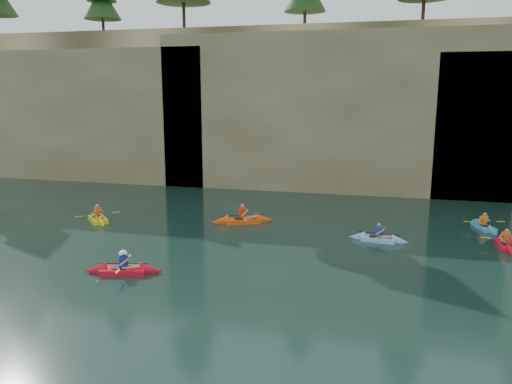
% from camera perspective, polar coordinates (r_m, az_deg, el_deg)
% --- Properties ---
extents(ground, '(160.00, 160.00, 0.00)m').
position_cam_1_polar(ground, '(15.69, -9.15, -15.27)').
color(ground, black).
rests_on(ground, ground).
extents(cliff, '(70.00, 16.00, 12.00)m').
position_cam_1_polar(cliff, '(43.21, 6.71, 10.00)').
color(cliff, tan).
rests_on(cliff, ground).
extents(cliff_slab_west, '(26.00, 2.40, 10.56)m').
position_cam_1_polar(cliff_slab_west, '(43.81, -22.00, 8.33)').
color(cliff_slab_west, '#9D8E5F').
rests_on(cliff_slab_west, ground).
extents(cliff_slab_center, '(24.00, 2.40, 11.40)m').
position_cam_1_polar(cliff_slab_center, '(35.64, 8.32, 9.19)').
color(cliff_slab_center, '#9D8E5F').
rests_on(cliff_slab_center, ground).
extents(sea_cave_west, '(4.50, 1.00, 4.00)m').
position_cam_1_polar(sea_cave_west, '(42.39, -19.99, 3.94)').
color(sea_cave_west, black).
rests_on(sea_cave_west, ground).
extents(sea_cave_center, '(3.50, 1.00, 3.20)m').
position_cam_1_polar(sea_cave_center, '(36.51, -1.39, 2.89)').
color(sea_cave_center, black).
rests_on(sea_cave_center, ground).
extents(sea_cave_east, '(5.00, 1.00, 4.50)m').
position_cam_1_polar(sea_cave_east, '(35.35, 21.06, 2.91)').
color(sea_cave_east, black).
rests_on(sea_cave_east, ground).
extents(main_kayaker, '(3.16, 2.07, 1.14)m').
position_cam_1_polar(main_kayaker, '(20.43, -14.86, -8.59)').
color(main_kayaker, red).
rests_on(main_kayaker, ground).
extents(kayaker_orange, '(3.43, 2.36, 1.30)m').
position_cam_1_polar(kayaker_orange, '(27.09, -1.56, -3.23)').
color(kayaker_orange, '#FD5310').
rests_on(kayaker_orange, ground).
extents(kayaker_ltblue_near, '(2.85, 2.19, 1.10)m').
position_cam_1_polar(kayaker_ltblue_near, '(24.55, 13.80, -5.18)').
color(kayaker_ltblue_near, '#96CAFB').
rests_on(kayaker_ltblue_near, ground).
extents(kayaker_red_far, '(2.15, 2.95, 1.08)m').
position_cam_1_polar(kayaker_red_far, '(25.69, 26.62, -5.36)').
color(kayaker_red_far, red).
rests_on(kayaker_red_far, ground).
extents(kayaker_yellow, '(2.55, 2.64, 1.21)m').
position_cam_1_polar(kayaker_yellow, '(28.74, -17.60, -2.94)').
color(kayaker_yellow, yellow).
rests_on(kayaker_yellow, ground).
extents(kayaker_blue_east, '(2.07, 3.05, 1.06)m').
position_cam_1_polar(kayaker_blue_east, '(28.58, 24.59, -3.57)').
color(kayaker_blue_east, '#3E9BD5').
rests_on(kayaker_blue_east, ground).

